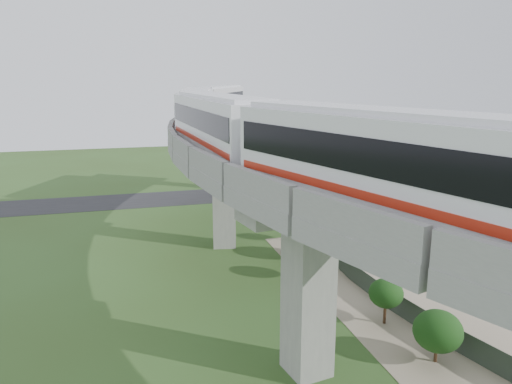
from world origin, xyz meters
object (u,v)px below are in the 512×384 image
(car_white, at_px, (479,296))
(car_red, at_px, (474,278))
(metro_train, at_px, (235,115))
(car_dark, at_px, (393,252))

(car_white, bearing_deg, car_red, 49.06)
(metro_train, height_order, car_red, metro_train)
(car_red, relative_size, car_dark, 0.79)
(car_red, xyz_separation_m, car_dark, (-2.85, 6.48, 0.07))
(car_white, height_order, car_dark, car_dark)
(metro_train, height_order, car_white, metro_train)
(metro_train, bearing_deg, car_white, -33.91)
(car_dark, bearing_deg, car_red, -145.17)
(car_white, bearing_deg, car_dark, 88.93)
(car_white, xyz_separation_m, car_dark, (-1.17, 9.12, 0.12))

